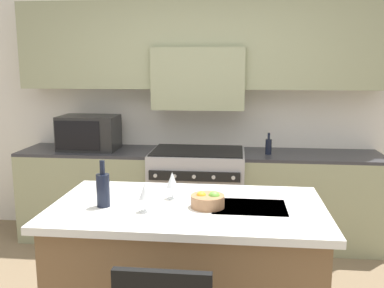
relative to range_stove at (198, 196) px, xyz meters
name	(u,v)px	position (x,y,z in m)	size (l,w,h in m)	color
back_cabinetry	(200,83)	(0.00, 0.27, 1.12)	(10.00, 0.46, 2.70)	silver
back_counter	(198,196)	(0.00, 0.02, -0.01)	(3.62, 0.62, 0.93)	gray
range_stove	(198,196)	(0.00, 0.00, 0.00)	(0.93, 0.70, 0.95)	#B7B7BC
microwave	(89,133)	(-1.12, 0.02, 0.63)	(0.58, 0.39, 0.35)	black
kitchen_island	(188,275)	(0.10, -1.68, 0.00)	(1.66, 0.94, 0.94)	brown
wine_bottle	(103,189)	(-0.40, -1.76, 0.57)	(0.08, 0.08, 0.28)	black
wine_glass_near	(145,192)	(-0.13, -1.83, 0.59)	(0.07, 0.07, 0.18)	white
wine_glass_far	(172,181)	(-0.01, -1.57, 0.59)	(0.07, 0.07, 0.18)	white
fruit_bowl	(208,200)	(0.23, -1.71, 0.51)	(0.20, 0.20, 0.10)	#996B47
oil_bottle_on_counter	(268,146)	(0.70, -0.03, 0.53)	(0.06, 0.06, 0.21)	black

